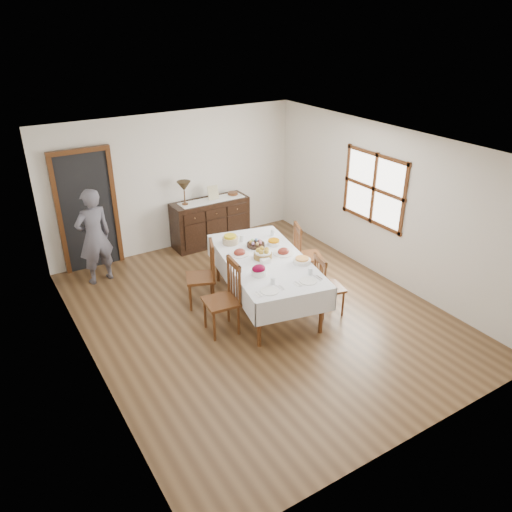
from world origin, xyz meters
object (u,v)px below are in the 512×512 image
chair_right_near (327,285)px  dining_table (265,264)px  sideboard (210,222)px  table_lamp (184,187)px  chair_left_near (225,297)px  chair_right_far (305,253)px  person (94,234)px  chair_left_far (204,274)px

chair_right_near → dining_table: bearing=55.8°
sideboard → table_lamp: size_ratio=3.32×
chair_left_near → chair_right_far: bearing=113.1°
dining_table → table_lamp: size_ratio=5.54×
person → table_lamp: person is taller
chair_left_far → person: 2.06m
person → table_lamp: size_ratio=3.86×
chair_left_far → table_lamp: 2.24m
chair_right_near → person: size_ratio=0.55×
chair_left_near → table_lamp: 3.01m
dining_table → chair_left_far: (-0.80, 0.52, -0.18)m
dining_table → chair_right_near: 0.98m
chair_left_near → chair_right_far: 1.94m
chair_right_near → sideboard: chair_right_near is taller
person → dining_table: bearing=122.3°
table_lamp → chair_left_near: bearing=-103.8°
sideboard → person: bearing=-170.9°
sideboard → chair_left_near: bearing=-113.1°
chair_right_near → person: (-2.66, 2.85, 0.40)m
chair_left_near → chair_right_far: chair_left_near is taller
chair_left_near → chair_right_near: size_ratio=1.14×
dining_table → chair_left_near: size_ratio=2.32×
chair_left_near → person: 2.72m
chair_left_far → chair_right_near: (1.46, -1.22, -0.04)m
chair_left_near → sideboard: 3.07m
dining_table → chair_left_near: (-0.87, -0.29, -0.16)m
sideboard → table_lamp: (-0.51, 0.01, 0.81)m
person → table_lamp: (1.83, 0.39, 0.38)m
chair_right_near → person: bearing=55.4°
chair_right_far → table_lamp: 2.65m
chair_left_near → person: person is taller
chair_left_far → chair_right_near: size_ratio=1.09×
chair_left_near → table_lamp: bearing=172.1°
dining_table → table_lamp: (-0.17, 2.55, 0.55)m
dining_table → person: bearing=144.3°
chair_left_near → chair_left_far: bearing=-179.1°
chair_left_near → sideboard: (1.21, 2.83, -0.10)m
chair_left_far → sideboard: (1.13, 2.01, -0.07)m
chair_right_near → table_lamp: table_lamp is taller
chair_right_far → person: bearing=79.3°
chair_right_far → person: size_ratio=0.60×
chair_left_far → person: size_ratio=0.59×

